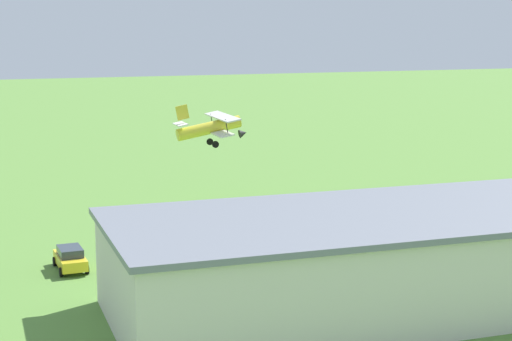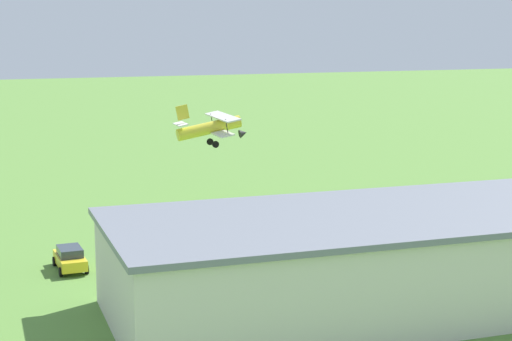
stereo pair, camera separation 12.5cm
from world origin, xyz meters
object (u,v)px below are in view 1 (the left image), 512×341
hangar (418,255)px  car_grey (492,215)px  person_watching_takeoff (144,235)px  car_yellow (70,258)px  person_walking_on_apron (203,230)px  biplane (212,127)px  person_by_parked_cars (409,212)px

hangar → car_grey: bearing=-137.7°
car_grey → person_watching_takeoff: car_grey is taller
car_yellow → person_walking_on_apron: bearing=-157.3°
car_yellow → person_watching_takeoff: bearing=-142.5°
biplane → person_by_parked_cars: size_ratio=5.06×
hangar → person_walking_on_apron: bearing=-67.7°
hangar → person_by_parked_cars: bearing=-119.8°
person_walking_on_apron → biplane: bearing=-111.2°
car_yellow → car_grey: bearing=-179.0°
car_grey → person_watching_takeoff: (29.02, -4.23, -0.07)m
hangar → person_watching_takeoff: 23.05m
person_by_parked_cars → person_walking_on_apron: 18.60m
person_by_parked_cars → hangar: bearing=60.2°
biplane → person_by_parked_cars: biplane is taller
biplane → car_grey: biplane is taller
car_grey → car_yellow: car_grey is taller
hangar → car_grey: (-16.55, -15.03, -2.09)m
hangar → person_walking_on_apron: size_ratio=24.84×
car_grey → person_by_parked_cars: 6.91m
hangar → person_walking_on_apron: 20.67m
hangar → person_watching_takeoff: bearing=-57.1°
hangar → car_grey: size_ratio=8.31×
person_walking_on_apron → car_grey: bearing=170.7°
car_grey → person_walking_on_apron: 24.66m
biplane → person_by_parked_cars: bearing=138.0°
car_grey → person_walking_on_apron: bearing=-9.3°
car_grey → car_yellow: (35.32, 0.61, -0.01)m
car_grey → biplane: bearing=-39.8°
hangar → biplane: size_ratio=4.89×
person_walking_on_apron → person_by_parked_cars: bearing=179.6°
person_watching_takeoff → person_by_parked_cars: person_watching_takeoff is taller
hangar → car_grey: hangar is taller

